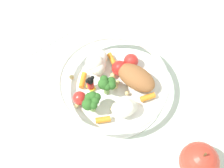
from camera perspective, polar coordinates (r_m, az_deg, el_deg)
ground_plane at (r=0.69m, az=0.64°, el=-1.00°), size 2.40×2.40×0.00m
food_container at (r=0.66m, az=0.09°, el=0.29°), size 0.23×0.23×0.06m
loose_apple at (r=0.61m, az=15.07°, el=-13.04°), size 0.07×0.07×0.08m
folded_napkin at (r=0.80m, az=-13.45°, el=9.81°), size 0.12×0.14×0.01m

